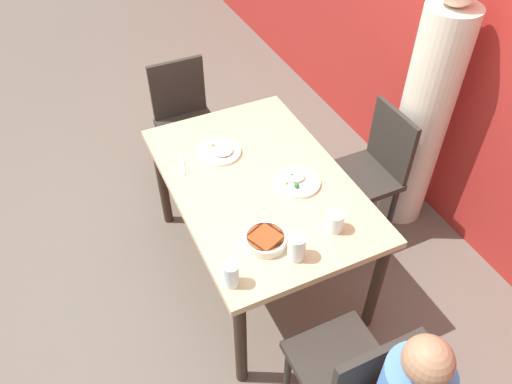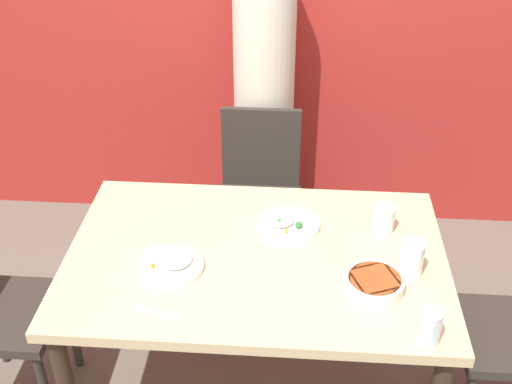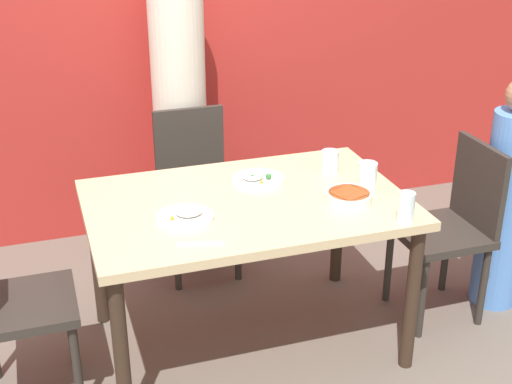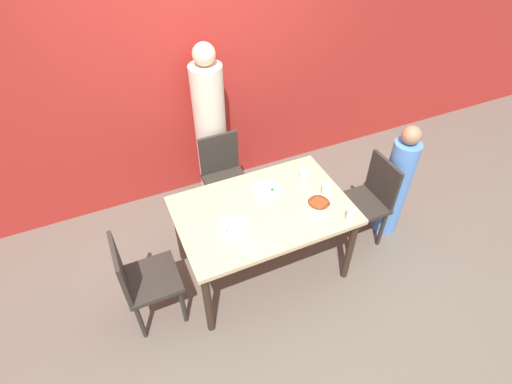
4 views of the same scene
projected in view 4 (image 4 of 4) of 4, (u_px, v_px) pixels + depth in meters
name	position (u px, v px, depth m)	size (l,w,h in m)	color
ground_plane	(262.00, 266.00, 3.63)	(10.00, 10.00, 0.00)	#60564C
wall_back	(201.00, 64.00, 3.63)	(10.00, 0.06, 2.70)	#A82823
dining_table	(263.00, 216.00, 3.19)	(1.36, 0.89, 0.74)	tan
chair_adult_spot	(225.00, 176.00, 3.82)	(0.40, 0.40, 0.88)	#2D2823
chair_child_spot	(368.00, 199.00, 3.57)	(0.40, 0.40, 0.88)	#2D2823
chair_empty_left	(142.00, 279.00, 2.95)	(0.40, 0.40, 0.88)	#2D2823
person_adult	(211.00, 133.00, 3.84)	(0.30, 0.30, 1.66)	beige
person_child	(396.00, 185.00, 3.62)	(0.23, 0.23, 1.17)	#5184D1
bowl_curry	(318.00, 204.00, 3.13)	(0.20, 0.20, 0.05)	silver
plate_rice_adult	(233.00, 227.00, 2.97)	(0.24, 0.24, 0.05)	white
plate_rice_child	(266.00, 190.00, 3.27)	(0.24, 0.24, 0.05)	white
glass_water_tall	(351.00, 215.00, 2.99)	(0.07, 0.07, 0.12)	silver
glass_water_short	(327.00, 189.00, 3.20)	(0.08, 0.08, 0.13)	silver
glass_water_center	(304.00, 175.00, 3.36)	(0.08, 0.08, 0.10)	silver
fork_steel	(246.00, 250.00, 2.83)	(0.18, 0.07, 0.01)	silver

